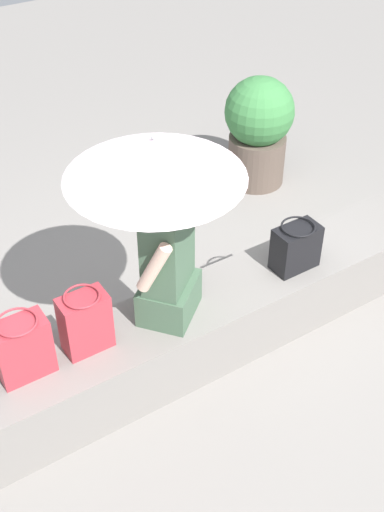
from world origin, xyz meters
The scene contains 8 objects.
ground_plane centered at (0.00, 0.00, 0.00)m, with size 14.00×14.00×0.00m, color gray.
stone_bench centered at (0.00, 0.00, 0.21)m, with size 3.19×0.48×0.43m, color gray.
person_seated centered at (-0.29, 0.02, 0.82)m, with size 0.49×0.45×0.90m.
parasol centered at (-0.32, 0.07, 1.41)m, with size 0.92×0.92×1.11m.
handbag_black centered at (0.56, -0.05, 0.58)m, with size 0.28×0.21×0.31m.
tote_bag_canvas centered at (-0.80, 0.03, 0.61)m, with size 0.26×0.19×0.37m.
shoulder_bag_spare centered at (-1.14, 0.03, 0.60)m, with size 0.28×0.21×0.36m.
planter_near centered at (1.41, 1.42, 0.49)m, with size 0.56×0.56×0.92m.
Camera 1 is at (-1.67, -2.34, 3.01)m, focal length 46.15 mm.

